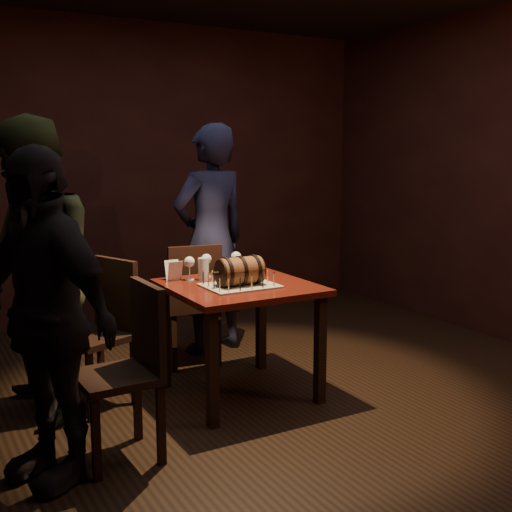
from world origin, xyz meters
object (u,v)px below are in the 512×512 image
wine_glass_left (189,263)px  wine_glass_right (236,258)px  pint_of_ale (204,269)px  person_left_front (44,317)px  barrel_cake (240,271)px  person_left_rear (32,271)px  chair_back (192,298)px  chair_left_rear (104,324)px  wine_glass_mid (206,260)px  pub_table (239,301)px  person_back (211,240)px  chair_left_front (131,361)px

wine_glass_left → wine_glass_right: 0.37m
pint_of_ale → person_left_front: size_ratio=0.09×
barrel_cake → person_left_rear: (-1.20, 0.34, 0.06)m
wine_glass_left → person_left_rear: size_ratio=0.09×
chair_back → wine_glass_right: bearing=-64.3°
chair_left_rear → chair_back: bearing=26.1°
wine_glass_mid → wine_glass_right: (0.22, -0.01, 0.00)m
pub_table → pint_of_ale: (-0.15, 0.24, 0.18)m
wine_glass_left → person_back: bearing=54.9°
chair_left_front → person_back: bearing=51.5°
wine_glass_right → person_left_rear: 1.38m
wine_glass_right → person_left_front: bearing=-150.8°
pint_of_ale → wine_glass_mid: bearing=54.0°
person_back → pint_of_ale: bearing=52.5°
pub_table → person_left_rear: person_left_rear is taller
barrel_cake → wine_glass_right: (0.17, 0.38, 0.02)m
person_left_rear → chair_left_rear: bearing=93.9°
person_left_front → wine_glass_mid: bearing=99.8°
pub_table → person_left_front: 1.43m
wine_glass_mid → wine_glass_right: bearing=-2.7°
wine_glass_left → person_back: (0.48, 0.69, 0.04)m
barrel_cake → person_back: bearing=74.6°
pub_table → pint_of_ale: pint_of_ale is taller
chair_left_rear → person_left_front: bearing=-122.4°
wine_glass_left → wine_glass_mid: size_ratio=1.00×
wine_glass_right → person_back: bearing=80.0°
wine_glass_mid → person_back: 0.73m
pint_of_ale → chair_left_rear: chair_left_rear is taller
chair_left_rear → person_back: (1.06, 0.66, 0.38)m
wine_glass_left → wine_glass_mid: bearing=16.0°
chair_left_rear → person_left_front: person_left_front is taller
barrel_cake → chair_back: (-0.01, 0.75, -0.33)m
person_back → person_left_front: person_back is taller
person_left_rear → chair_back: bearing=108.3°
wine_glass_right → person_back: size_ratio=0.09×
chair_left_rear → chair_left_front: same height
chair_left_rear → chair_left_front: (-0.09, -0.79, 0.00)m
barrel_cake → chair_left_front: barrel_cake is taller
chair_left_rear → person_left_rear: bearing=-175.4°
barrel_cake → wine_glass_mid: 0.39m
chair_left_front → person_left_front: size_ratio=0.57×
person_left_front → chair_back: bearing=108.8°
pub_table → wine_glass_left: size_ratio=5.59×
wine_glass_left → pint_of_ale: bearing=-26.3°
wine_glass_right → chair_left_rear: chair_left_rear is taller
chair_left_front → person_left_rear: person_left_rear is taller
pint_of_ale → chair_left_rear: size_ratio=0.16×
pub_table → person_back: (0.25, 0.97, 0.27)m
pub_table → wine_glass_right: wine_glass_right is taller
chair_left_rear → barrel_cake: bearing=-25.6°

